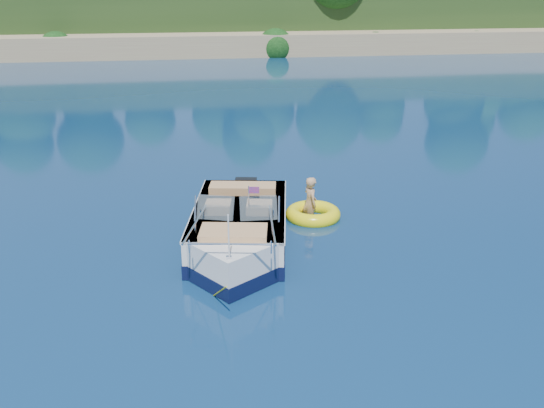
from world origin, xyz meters
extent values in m
plane|color=#092245|center=(0.00, 0.00, 0.00)|extent=(160.00, 160.00, 0.00)
cube|color=#9B7D5A|center=(0.00, 38.00, 0.50)|extent=(170.00, 8.00, 2.00)
cube|color=#1D3515|center=(0.00, 65.00, 1.00)|extent=(170.00, 56.00, 6.00)
cylinder|color=black|center=(0.00, 42.00, 3.30)|extent=(0.44, 0.44, 3.60)
cylinder|color=black|center=(20.00, 40.00, 2.80)|extent=(0.44, 0.44, 2.60)
cube|color=silver|center=(1.53, 3.79, 0.29)|extent=(2.48, 3.86, 1.00)
cube|color=silver|center=(1.25, 2.12, 0.29)|extent=(1.87, 1.87, 1.00)
cube|color=black|center=(1.53, 3.79, 0.15)|extent=(2.51, 3.90, 0.28)
cube|color=black|center=(1.25, 2.12, 0.15)|extent=(1.91, 1.91, 0.28)
cube|color=tan|center=(1.58, 4.07, 0.57)|extent=(1.92, 2.73, 0.09)
cube|color=silver|center=(1.53, 3.79, 0.76)|extent=(2.52, 3.86, 0.06)
cube|color=black|center=(1.87, 5.73, 0.33)|extent=(0.57, 0.42, 0.85)
cube|color=#8C9EA5|center=(1.00, 3.21, 1.03)|extent=(0.78, 0.46, 0.46)
cube|color=#8C9EA5|center=(1.84, 3.07, 1.03)|extent=(0.75, 0.27, 0.46)
cube|color=tan|center=(1.07, 3.63, 0.79)|extent=(0.60, 0.60, 0.38)
cube|color=tan|center=(1.91, 3.49, 0.79)|extent=(0.60, 0.60, 0.38)
cube|color=tan|center=(1.69, 4.73, 0.79)|extent=(1.55, 0.77, 0.36)
cube|color=tan|center=(1.28, 2.30, 0.77)|extent=(1.36, 0.91, 0.32)
cylinder|color=silver|center=(1.12, 1.41, 1.19)|extent=(0.03, 0.03, 0.81)
cube|color=red|center=(1.76, 3.08, 1.41)|extent=(0.21, 0.05, 0.13)
cube|color=silver|center=(1.12, 1.36, 0.82)|extent=(0.10, 0.07, 0.05)
cylinder|color=gold|center=(0.92, 1.06, 0.33)|extent=(0.20, 1.01, 0.73)
torus|color=#FFED10|center=(3.36, 4.91, 0.09)|extent=(1.49, 1.49, 0.34)
torus|color=red|center=(3.36, 4.91, 0.10)|extent=(1.23, 1.23, 0.11)
imported|color=tan|center=(3.29, 4.99, 0.00)|extent=(0.49, 0.78, 1.43)
camera|label=1|loc=(0.49, -8.07, 5.38)|focal=40.00mm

